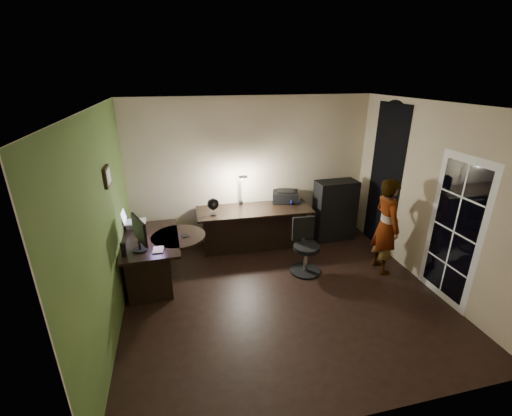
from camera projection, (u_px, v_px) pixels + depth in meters
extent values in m
cube|color=black|center=(282.00, 296.00, 5.04)|extent=(4.50, 4.00, 0.01)
cube|color=silver|center=(289.00, 105.00, 4.04)|extent=(4.50, 4.00, 0.01)
cube|color=#C0AE8C|center=(252.00, 171.00, 6.35)|extent=(4.50, 0.01, 2.70)
cube|color=#C0AE8C|center=(363.00, 303.00, 2.73)|extent=(4.50, 0.01, 2.70)
cube|color=#C0AE8C|center=(104.00, 228.00, 4.05)|extent=(0.01, 4.00, 2.70)
cube|color=#C0AE8C|center=(431.00, 197.00, 5.03)|extent=(0.01, 4.00, 2.70)
cube|color=#486429|center=(106.00, 228.00, 4.06)|extent=(0.00, 4.00, 2.70)
cube|color=black|center=(385.00, 179.00, 6.09)|extent=(0.01, 0.90, 2.60)
cube|color=white|center=(454.00, 232.00, 4.64)|extent=(0.02, 0.92, 2.10)
cube|color=black|center=(107.00, 177.00, 4.28)|extent=(0.04, 0.30, 0.25)
cube|color=black|center=(153.00, 261.00, 5.23)|extent=(0.85, 1.35, 0.76)
cube|color=black|center=(254.00, 228.00, 6.30)|extent=(2.08, 0.79, 0.77)
cube|color=black|center=(335.00, 210.00, 6.60)|extent=(0.79, 0.41, 1.17)
cube|color=silver|center=(133.00, 225.00, 5.42)|extent=(0.25, 0.22, 0.09)
cube|color=silver|center=(134.00, 215.00, 5.36)|extent=(0.36, 0.34, 0.24)
cube|color=black|center=(139.00, 239.00, 4.69)|extent=(0.29, 0.52, 0.34)
ellipsoid|color=silver|center=(141.00, 241.00, 4.96)|extent=(0.07, 0.10, 0.04)
cube|color=black|center=(184.00, 235.00, 5.16)|extent=(0.08, 0.13, 0.01)
cube|color=black|center=(187.00, 235.00, 5.17)|extent=(0.08, 0.13, 0.01)
cylinder|color=black|center=(124.00, 249.00, 4.56)|extent=(0.08, 0.08, 0.19)
cube|color=silver|center=(158.00, 250.00, 4.74)|extent=(0.15, 0.20, 0.01)
cube|color=black|center=(213.00, 207.00, 5.82)|extent=(0.22, 0.16, 0.30)
cube|color=#1B1D99|center=(295.00, 201.00, 6.34)|extent=(0.22, 0.15, 0.10)
cube|color=black|center=(285.00, 196.00, 6.47)|extent=(0.56, 0.49, 0.21)
cube|color=black|center=(241.00, 188.00, 6.23)|extent=(0.21, 0.32, 0.64)
cube|color=black|center=(307.00, 247.00, 5.49)|extent=(0.52, 0.52, 0.90)
imported|color=#D8A88C|center=(386.00, 226.00, 5.44)|extent=(0.39, 0.57, 1.57)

